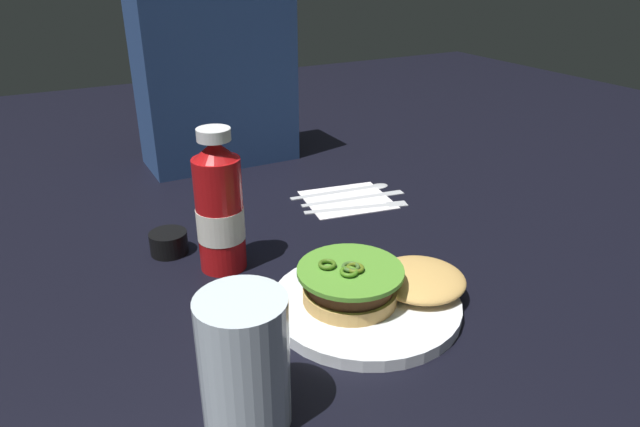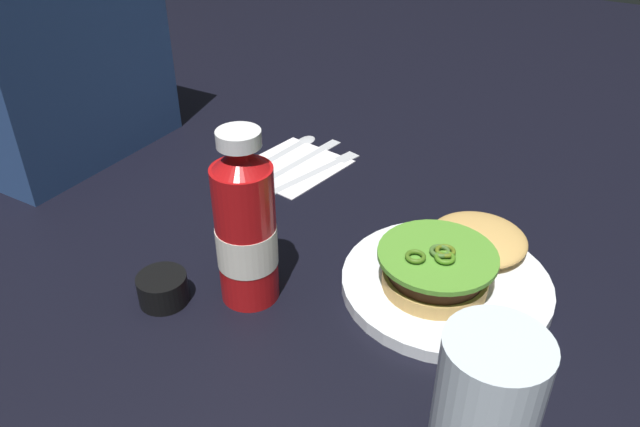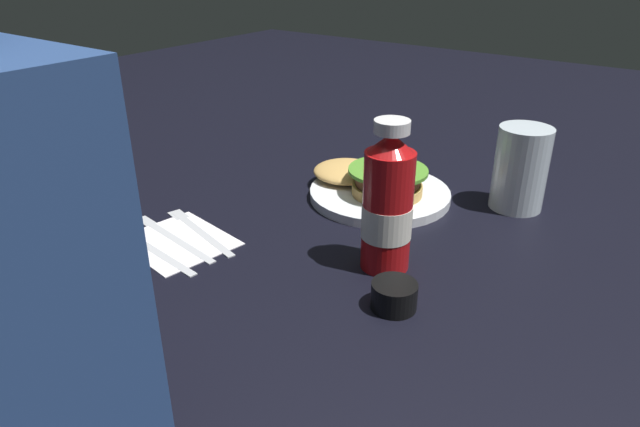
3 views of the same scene
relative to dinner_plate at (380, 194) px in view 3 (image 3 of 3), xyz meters
The scene contains 10 objects.
ground_plane 0.05m from the dinner_plate, 100.60° to the left, with size 3.00×3.00×0.00m, color black.
dinner_plate is the anchor object (origin of this frame).
burger_sandwich 0.03m from the dinner_plate, ahead, with size 0.22×0.15×0.05m.
ketchup_bottle 0.24m from the dinner_plate, 122.42° to the left, with size 0.07×0.07×0.21m.
water_glass 0.24m from the dinner_plate, 152.86° to the right, with size 0.09×0.09×0.14m, color silver.
condiment_cup 0.33m from the dinner_plate, 123.79° to the left, with size 0.06×0.06×0.03m, color black.
napkin 0.35m from the dinner_plate, 62.87° to the left, with size 0.15×0.13×0.00m, color white.
fork_utensil 0.32m from the dinner_plate, 57.36° to the left, with size 0.19×0.07×0.00m.
butter_knife 0.36m from the dinner_plate, 58.99° to the left, with size 0.20×0.05×0.00m.
spoon_utensil 0.40m from the dinner_plate, 60.57° to the left, with size 0.20×0.04×0.00m.
Camera 3 is at (-0.44, 0.74, 0.41)m, focal length 31.71 mm.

